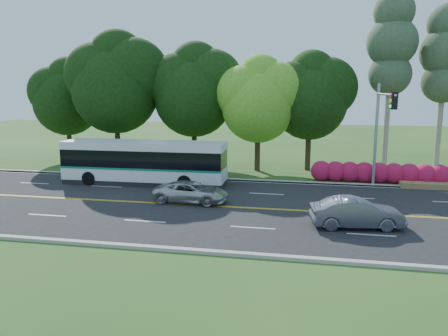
% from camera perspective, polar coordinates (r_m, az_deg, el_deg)
% --- Properties ---
extents(ground, '(120.00, 120.00, 0.00)m').
position_cam_1_polar(ground, '(24.64, 5.96, -5.37)').
color(ground, '#234A18').
rests_on(ground, ground).
extents(road, '(60.00, 14.00, 0.02)m').
position_cam_1_polar(road, '(24.64, 5.96, -5.35)').
color(road, black).
rests_on(road, ground).
extents(curb_north, '(60.00, 0.30, 0.15)m').
position_cam_1_polar(curb_north, '(31.55, 7.13, -1.76)').
color(curb_north, '#ABA49B').
rests_on(curb_north, ground).
extents(curb_south, '(60.00, 0.30, 0.15)m').
position_cam_1_polar(curb_south, '(17.87, 3.85, -11.29)').
color(curb_south, '#ABA49B').
rests_on(curb_south, ground).
extents(grass_verge, '(60.00, 4.00, 0.10)m').
position_cam_1_polar(grass_verge, '(33.36, 7.35, -1.14)').
color(grass_verge, '#234A18').
rests_on(grass_verge, ground).
extents(lane_markings, '(57.60, 13.82, 0.00)m').
position_cam_1_polar(lane_markings, '(24.64, 5.74, -5.32)').
color(lane_markings, gold).
rests_on(lane_markings, road).
extents(tree_row, '(44.70, 9.10, 13.84)m').
position_cam_1_polar(tree_row, '(36.48, -0.31, 10.48)').
color(tree_row, '#2E2114').
rests_on(tree_row, ground).
extents(bougainvillea_hedge, '(9.50, 2.25, 1.50)m').
position_cam_1_polar(bougainvillea_hedge, '(32.75, 19.91, -0.71)').
color(bougainvillea_hedge, maroon).
rests_on(bougainvillea_hedge, ground).
extents(traffic_signal, '(0.42, 6.10, 7.00)m').
position_cam_1_polar(traffic_signal, '(29.45, 19.86, 5.88)').
color(traffic_signal, '#96989E').
rests_on(traffic_signal, ground).
extents(transit_bus, '(11.49, 2.66, 3.00)m').
position_cam_1_polar(transit_bus, '(31.12, -10.39, 0.66)').
color(transit_bus, white).
rests_on(transit_bus, road).
extents(sedan, '(4.55, 2.12, 1.44)m').
position_cam_1_polar(sedan, '(22.08, 16.93, -5.65)').
color(sedan, slate).
rests_on(sedan, road).
extents(suv, '(4.46, 2.21, 1.21)m').
position_cam_1_polar(suv, '(25.89, -4.32, -3.14)').
color(suv, '#B9BCBE').
rests_on(suv, road).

